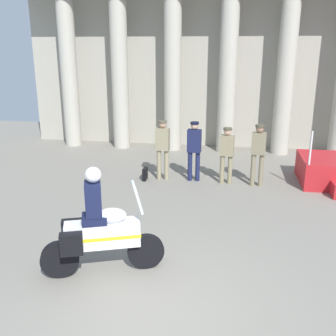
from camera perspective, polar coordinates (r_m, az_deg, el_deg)
The scene contains 8 objects.
ground_plane at distance 6.15m, azimuth -2.70°, elevation -20.14°, with size 28.00×28.00×0.00m, color gray.
colonnade_backdrop at distance 14.95m, azimuth 4.85°, elevation 15.18°, with size 13.38×1.47×5.89m.
officer_in_row_0 at distance 11.28m, azimuth -0.79°, elevation 3.31°, with size 0.40×0.25×1.74m.
officer_in_row_1 at distance 11.21m, azimuth 3.80°, elevation 3.11°, with size 0.40×0.25×1.72m.
officer_in_row_2 at distance 11.07m, azimuth 8.49°, elevation 2.43°, with size 0.40×0.25×1.60m.
officer_in_row_3 at distance 11.02m, azimuth 12.91°, elevation 2.50°, with size 0.40×0.25×1.72m.
motorcycle_with_rider at distance 6.75m, azimuth -10.07°, elevation -8.85°, with size 2.00×0.98×1.90m.
briefcase_on_ground at distance 11.49m, azimuth -3.33°, elevation -0.86°, with size 0.10×0.32×0.36m, color black.
Camera 1 is at (1.07, -4.78, 3.73)m, focal length 42.20 mm.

